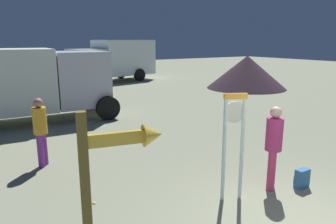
{
  "coord_description": "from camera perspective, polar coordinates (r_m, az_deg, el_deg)",
  "views": [
    {
      "loc": [
        -4.19,
        -2.5,
        2.96
      ],
      "look_at": [
        -0.1,
        4.04,
        1.2
      ],
      "focal_mm": 33.75,
      "sensor_mm": 36.0,
      "label": 1
    }
  ],
  "objects": [
    {
      "name": "box_truck_near",
      "position": [
        12.49,
        -25.92,
        4.91
      ],
      "size": [
        6.71,
        2.7,
        2.67
      ],
      "color": "silver",
      "rests_on": "ground_plane"
    },
    {
      "name": "dome_tent",
      "position": [
        20.37,
        14.03,
        7.01
      ],
      "size": [
        4.88,
        4.88,
        2.03
      ],
      "color": "#33222C",
      "rests_on": "ground_plane"
    },
    {
      "name": "person_distant",
      "position": [
        8.02,
        -22.05,
        -2.81
      ],
      "size": [
        0.32,
        0.32,
        1.66
      ],
      "color": "purple",
      "rests_on": "ground_plane"
    },
    {
      "name": "box_truck_far",
      "position": [
        23.63,
        -9.61,
        9.4
      ],
      "size": [
        6.78,
        3.73,
        2.97
      ],
      "color": "white",
      "rests_on": "ground_plane"
    },
    {
      "name": "arrow_sign",
      "position": [
        3.53,
        -9.92,
        -11.74
      ],
      "size": [
        0.93,
        0.36,
        2.27
      ],
      "color": "brown",
      "rests_on": "ground_plane"
    },
    {
      "name": "backpack",
      "position": [
        7.14,
        23.0,
        -11.01
      ],
      "size": [
        0.3,
        0.21,
        0.4
      ],
      "color": "teal",
      "rests_on": "ground_plane"
    },
    {
      "name": "standing_clock",
      "position": [
        5.91,
        11.76,
        -4.26
      ],
      "size": [
        0.42,
        0.25,
        2.04
      ],
      "color": "white",
      "rests_on": "ground_plane"
    },
    {
      "name": "person_near_clock",
      "position": [
        6.61,
        18.52,
        -5.48
      ],
      "size": [
        0.33,
        0.33,
        1.71
      ],
      "color": "#C73563",
      "rests_on": "ground_plane"
    }
  ]
}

